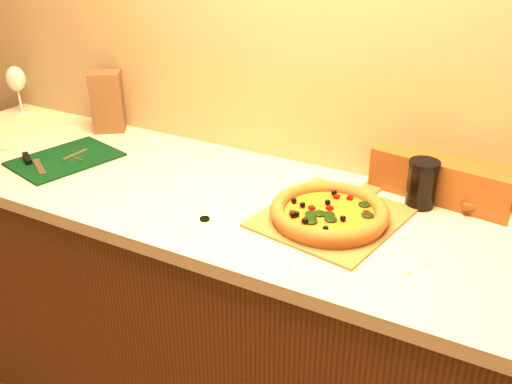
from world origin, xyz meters
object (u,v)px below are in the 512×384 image
pizza_peel (334,215)px  pizza (329,212)px  cutting_board (64,159)px  side_plate (15,143)px  wine_glass (16,80)px  dark_jar (422,184)px

pizza_peel → pizza: size_ratio=1.68×
cutting_board → side_plate: size_ratio=2.70×
pizza → wine_glass: 1.51m
pizza → dark_jar: 0.29m
pizza_peel → side_plate: bearing=-167.8°
cutting_board → dark_jar: (1.15, 0.25, 0.07)m
wine_glass → side_plate: bearing=-45.2°
wine_glass → dark_jar: 1.68m
wine_glass → dark_jar: (1.68, -0.03, -0.07)m
pizza → dark_jar: dark_jar is taller
pizza_peel → side_plate: (-1.22, -0.05, 0.00)m
pizza_peel → cutting_board: cutting_board is taller
side_plate → pizza: bearing=0.9°
cutting_board → pizza_peel: bearing=19.0°
dark_jar → cutting_board: bearing=-167.6°
pizza_peel → dark_jar: bearing=52.4°
wine_glass → pizza: bearing=-9.5°
pizza_peel → wine_glass: bearing=-178.5°
cutting_board → wine_glass: (-0.53, 0.29, 0.13)m
pizza → cutting_board: (-0.95, -0.04, -0.02)m
pizza → side_plate: bearing=-179.1°
cutting_board → wine_glass: size_ratio=1.97×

